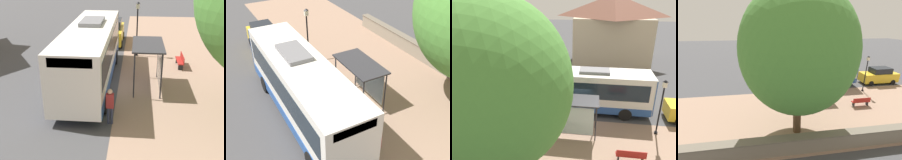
# 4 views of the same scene
# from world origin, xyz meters

# --- Properties ---
(ground_plane) EXTENTS (120.00, 120.00, 0.00)m
(ground_plane) POSITION_xyz_m (0.00, 0.00, 0.00)
(ground_plane) COLOR #424244
(ground_plane) RESTS_ON ground
(sidewalk_plaza) EXTENTS (9.00, 44.00, 0.02)m
(sidewalk_plaza) POSITION_xyz_m (-4.50, 0.00, 0.01)
(sidewalk_plaza) COLOR #937560
(sidewalk_plaza) RESTS_ON ground
(bus) EXTENTS (2.65, 10.61, 3.65)m
(bus) POSITION_xyz_m (1.68, -0.68, 1.89)
(bus) COLOR silver
(bus) RESTS_ON ground
(bus_shelter) EXTENTS (1.73, 3.29, 2.63)m
(bus_shelter) POSITION_xyz_m (-1.79, -0.20, 2.18)
(bus_shelter) COLOR #2D2D33
(bus_shelter) RESTS_ON ground
(pedestrian) EXTENTS (0.34, 0.23, 1.75)m
(pedestrian) POSITION_xyz_m (0.10, 4.00, 1.04)
(pedestrian) COLOR #2D3347
(pedestrian) RESTS_ON ground
(bench) EXTENTS (0.40, 1.72, 0.88)m
(bench) POSITION_xyz_m (-4.06, -3.77, 0.48)
(bench) COLOR maroon
(bench) RESTS_ON ground
(street_lamp_near) EXTENTS (0.28, 0.28, 4.10)m
(street_lamp_near) POSITION_xyz_m (-0.99, -5.95, 2.44)
(street_lamp_near) COLOR black
(street_lamp_near) RESTS_ON ground
(parked_car_behind_bus) EXTENTS (1.92, 4.59, 2.07)m
(parked_car_behind_bus) POSITION_xyz_m (1.17, -9.42, 1.00)
(parked_car_behind_bus) COLOR gold
(parked_car_behind_bus) RESTS_ON ground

